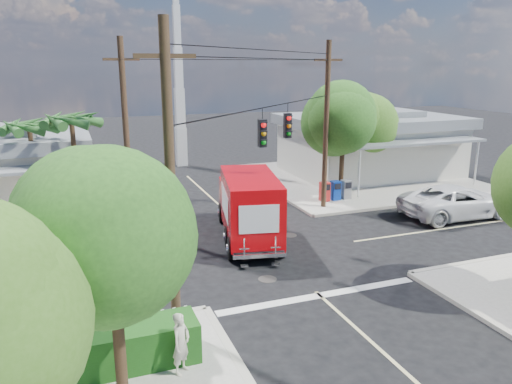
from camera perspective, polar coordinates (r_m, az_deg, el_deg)
ground at (r=21.38m, az=1.90°, el=-6.98°), size 120.00×120.00×0.00m
sidewalk_ne at (r=35.48m, az=11.47°, el=1.56°), size 14.12×14.12×0.14m
sidewalk_nw at (r=30.42m, az=-25.97°, el=-1.78°), size 14.12×14.12×0.14m
road_markings at (r=20.12m, az=3.53°, el=-8.39°), size 32.00×32.00×0.01m
building_ne at (r=36.83m, az=12.90°, el=5.52°), size 11.80×10.20×4.50m
radio_tower at (r=39.28m, az=-8.77°, el=11.12°), size 0.80×0.80×17.00m
tree_sw_front at (r=11.38m, az=-16.25°, el=-3.92°), size 3.88×3.78×6.03m
tree_ne_front at (r=29.35m, az=10.05°, el=8.28°), size 4.21×4.14×6.66m
tree_ne_back at (r=32.64m, az=12.01°, el=7.77°), size 3.77×3.66×5.82m
palm_nw_front at (r=26.01m, az=-20.32°, el=7.46°), size 3.01×3.08×5.59m
palm_nw_back at (r=27.60m, az=-24.47°, el=6.64°), size 3.01×3.08×5.19m
utility_poles at (r=21.11m, az=-3.67°, el=5.88°), size 12.00×10.68×9.00m
picket_fence at (r=14.62m, az=-19.16°, el=-15.60°), size 5.94×0.06×1.00m
hedge_sw at (r=13.92m, az=-19.89°, el=-17.24°), size 6.20×1.20×1.10m
vending_boxes at (r=29.24m, az=9.06°, el=0.18°), size 1.90×0.50×1.10m
delivery_truck at (r=22.58m, az=-0.87°, el=-1.59°), size 3.59×7.42×3.09m
parked_car at (r=28.07m, az=21.99°, el=-0.99°), size 6.14×2.95×1.69m
pedestrian at (r=13.29m, az=-8.57°, el=-16.74°), size 0.70×0.70×1.64m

